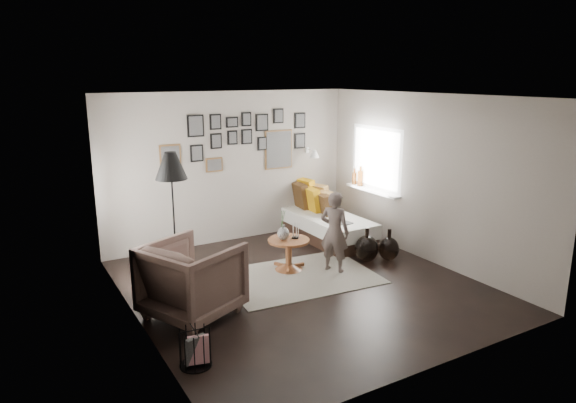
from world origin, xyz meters
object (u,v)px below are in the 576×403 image
daybed (323,221)px  demijohn_large (366,249)px  demijohn_small (389,249)px  vase (283,231)px  armchair (192,279)px  magazine_basket (195,348)px  pedestal_table (289,256)px  child (334,232)px  floor_lamp (171,171)px

daybed → demijohn_large: bearing=-94.2°
daybed → demijohn_small: bearing=-80.3°
vase → daybed: (1.41, 1.02, -0.31)m
demijohn_large → armchair: bearing=-172.7°
daybed → demijohn_small: 1.49m
daybed → demijohn_small: daybed is taller
demijohn_small → magazine_basket: bearing=-160.0°
armchair → pedestal_table: bearing=-93.6°
pedestal_table → magazine_basket: size_ratio=1.59×
magazine_basket → child: (2.69, 1.41, 0.42)m
demijohn_large → child: 0.78m
floor_lamp → magazine_basket: floor_lamp is taller
armchair → floor_lamp: floor_lamp is taller
vase → magazine_basket: bearing=-138.7°
floor_lamp → child: floor_lamp is taller
pedestal_table → demijohn_small: (1.58, -0.42, -0.03)m
daybed → magazine_basket: daybed is taller
pedestal_table → demijohn_small: bearing=-15.0°
magazine_basket → pedestal_table: bearing=39.9°
vase → demijohn_small: bearing=-14.9°
magazine_basket → demijohn_large: (3.36, 1.47, 0.02)m
magazine_basket → vase: bearing=41.3°
floor_lamp → demijohn_large: size_ratio=3.34×
pedestal_table → floor_lamp: bearing=165.9°
vase → pedestal_table: bearing=-14.0°
floor_lamp → demijohn_small: (3.19, -0.82, -1.42)m
pedestal_table → vase: (-0.08, 0.02, 0.40)m
pedestal_table → vase: 0.41m
magazine_basket → demijohn_small: (3.71, 1.35, -0.00)m
armchair → magazine_basket: (-0.37, -1.09, -0.27)m
vase → daybed: 1.76m
demijohn_large → child: child is taller
demijohn_small → daybed: bearing=100.0°
vase → daybed: size_ratio=0.21×
pedestal_table → floor_lamp: floor_lamp is taller
daybed → child: (-0.76, -1.41, 0.30)m
demijohn_large → demijohn_small: (0.35, -0.12, -0.02)m
pedestal_table → vase: size_ratio=1.40×
armchair → demijohn_small: bearing=-110.5°
armchair → demijohn_small: size_ratio=2.01×
daybed → child: size_ratio=1.69×
daybed → floor_lamp: bearing=-168.0°
vase → demijohn_small: 1.78m
armchair → floor_lamp: size_ratio=0.55×
floor_lamp → magazine_basket: bearing=-103.6°
daybed → demijohn_small: size_ratio=4.08×
demijohn_large → child: (-0.67, -0.07, 0.40)m
pedestal_table → armchair: bearing=-158.6°
armchair → demijohn_small: (3.34, 0.26, -0.27)m
daybed → armchair: daybed is taller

